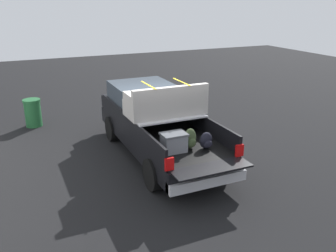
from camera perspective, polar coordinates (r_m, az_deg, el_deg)
ground_plane at (r=10.52m, az=-1.35°, el=-4.66°), size 40.00×40.00×0.00m
pickup_truck at (r=10.48m, az=-2.15°, el=0.86°), size 6.05×2.09×2.23m
trash_can at (r=13.63m, az=-20.55°, el=1.98°), size 0.60×0.60×0.98m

